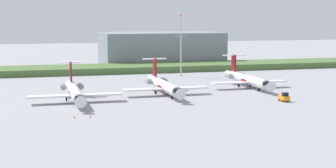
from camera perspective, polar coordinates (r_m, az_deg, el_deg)
name	(u,v)px	position (r m, az deg, el deg)	size (l,w,h in m)	color
ground_plane	(149,85)	(156.70, -2.12, -0.06)	(500.00, 500.00, 0.00)	#939399
grass_berm	(126,68)	(194.54, -4.76, 1.77)	(320.00, 20.00, 2.38)	#4C6B38
regional_jet_nearest	(75,92)	(126.99, -10.45, -0.84)	(22.81, 31.00, 9.00)	silver
regional_jet_second	(164,85)	(136.25, -0.45, -0.14)	(22.81, 31.00, 9.00)	silver
regional_jet_third	(247,79)	(151.41, 8.89, 0.55)	(22.81, 31.00, 9.00)	silver
antenna_mast	(181,51)	(177.00, 1.46, 3.74)	(4.40, 0.50, 21.48)	#B2B2B7
distant_hangar	(161,48)	(222.93, -0.84, 4.03)	(51.12, 29.44, 13.92)	gray
baggage_tug	(284,97)	(128.80, 12.92, -1.48)	(1.72, 3.20, 2.30)	orange
safety_cone_front_marker	(74,117)	(106.78, -10.47, -3.67)	(0.44, 0.44, 0.55)	orange
safety_cone_mid_marker	(90,116)	(106.95, -8.72, -3.61)	(0.44, 0.44, 0.55)	orange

